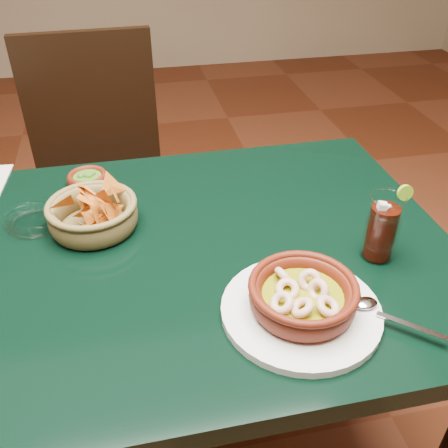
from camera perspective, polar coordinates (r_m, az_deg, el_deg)
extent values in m
cube|color=black|center=(1.00, -8.14, -4.08)|extent=(1.20, 0.80, 0.04)
cylinder|color=black|center=(1.60, 11.42, -4.37)|extent=(0.06, 0.06, 0.71)
cube|color=black|center=(1.67, -13.46, 2.39)|extent=(0.46, 0.46, 0.04)
cylinder|color=black|center=(1.68, -18.56, -8.93)|extent=(0.04, 0.04, 0.48)
cylinder|color=black|center=(1.67, -5.40, -7.11)|extent=(0.04, 0.04, 0.48)
cylinder|color=black|center=(1.97, -18.34, -1.35)|extent=(0.04, 0.04, 0.48)
cylinder|color=black|center=(1.97, -7.29, 0.22)|extent=(0.04, 0.04, 0.48)
cube|color=black|center=(1.74, -14.99, 13.01)|extent=(0.43, 0.05, 0.47)
cylinder|color=silver|center=(0.86, 8.76, -9.73)|extent=(0.27, 0.27, 0.01)
cylinder|color=#481308|center=(0.85, 8.83, -9.19)|extent=(0.16, 0.16, 0.01)
torus|color=#481308|center=(0.83, 8.95, -8.17)|extent=(0.20, 0.20, 0.04)
torus|color=#481308|center=(0.82, 9.09, -7.07)|extent=(0.18, 0.18, 0.01)
cylinder|color=#727209|center=(0.83, 8.96, -8.11)|extent=(0.14, 0.14, 0.01)
torus|color=beige|center=(0.83, 10.68, -7.49)|extent=(0.04, 0.05, 0.05)
torus|color=beige|center=(0.84, 9.78, -6.39)|extent=(0.06, 0.05, 0.05)
torus|color=beige|center=(0.85, 6.84, -5.99)|extent=(0.04, 0.05, 0.05)
torus|color=beige|center=(0.83, 7.26, -7.44)|extent=(0.06, 0.05, 0.04)
torus|color=beige|center=(0.80, 6.61, -8.95)|extent=(0.05, 0.06, 0.04)
torus|color=beige|center=(0.80, 8.89, -9.40)|extent=(0.05, 0.05, 0.04)
torus|color=beige|center=(0.80, 11.80, -9.22)|extent=(0.06, 0.05, 0.03)
cube|color=silver|center=(0.86, 20.69, -10.86)|extent=(0.09, 0.08, 0.00)
ellipsoid|color=silver|center=(0.87, 15.83, -8.69)|extent=(0.04, 0.03, 0.01)
cylinder|color=brown|center=(1.07, -14.52, -0.21)|extent=(0.16, 0.16, 0.01)
torus|color=brown|center=(1.06, -14.72, 0.93)|extent=(0.22, 0.22, 0.06)
torus|color=brown|center=(1.05, -14.94, 2.15)|extent=(0.19, 0.19, 0.01)
cone|color=#C06118|center=(1.05, -15.04, 2.69)|extent=(0.08, 0.05, 0.07)
cone|color=#C06118|center=(1.06, -14.74, 1.35)|extent=(0.06, 0.08, 0.05)
cone|color=#C06118|center=(1.03, -12.46, 1.34)|extent=(0.07, 0.07, 0.09)
cone|color=#C06118|center=(1.05, -13.88, 0.77)|extent=(0.06, 0.07, 0.08)
cone|color=#C06118|center=(1.06, -12.79, 4.21)|extent=(0.08, 0.05, 0.06)
cone|color=#C06118|center=(1.06, -15.33, 3.92)|extent=(0.07, 0.08, 0.06)
cone|color=#C06118|center=(1.02, -13.38, 2.93)|extent=(0.05, 0.07, 0.08)
cone|color=#C06118|center=(1.03, -14.79, 0.36)|extent=(0.09, 0.09, 0.04)
cone|color=#C06118|center=(1.07, -14.09, 1.15)|extent=(0.09, 0.02, 0.09)
cone|color=#C06118|center=(1.01, -14.22, 1.15)|extent=(0.03, 0.09, 0.09)
cone|color=#C06118|center=(1.03, -15.44, -0.25)|extent=(0.07, 0.07, 0.08)
cone|color=#C06118|center=(1.02, -14.49, 0.23)|extent=(0.09, 0.03, 0.09)
cone|color=#C06118|center=(1.03, -13.08, 0.05)|extent=(0.09, 0.05, 0.08)
cone|color=#C06118|center=(1.07, -15.10, 1.77)|extent=(0.08, 0.06, 0.09)
cone|color=#C06118|center=(1.06, -15.53, 3.52)|extent=(0.06, 0.09, 0.07)
cone|color=#C06118|center=(1.01, -13.54, 1.47)|extent=(0.04, 0.08, 0.07)
cone|color=#C06118|center=(1.03, -14.36, 0.91)|extent=(0.09, 0.05, 0.09)
cone|color=#C06118|center=(1.03, -12.29, 3.33)|extent=(0.03, 0.09, 0.09)
cone|color=#C06118|center=(1.06, -15.33, 1.18)|extent=(0.08, 0.03, 0.08)
cone|color=#C06118|center=(1.03, -14.29, 0.30)|extent=(0.07, 0.07, 0.08)
cone|color=#C06118|center=(1.03, -17.76, 2.42)|extent=(0.09, 0.07, 0.07)
cone|color=#C06118|center=(1.04, -15.47, 2.79)|extent=(0.07, 0.10, 0.07)
cylinder|color=#481308|center=(1.22, -15.19, 4.30)|extent=(0.08, 0.08, 0.01)
torus|color=#481308|center=(1.22, -15.30, 4.90)|extent=(0.11, 0.11, 0.04)
cylinder|color=#25510F|center=(1.21, -15.34, 5.12)|extent=(0.06, 0.06, 0.01)
sphere|color=#25510F|center=(1.21, -15.11, 5.30)|extent=(0.02, 0.02, 0.02)
sphere|color=#25510F|center=(1.22, -14.82, 5.55)|extent=(0.02, 0.02, 0.02)
sphere|color=#25510F|center=(1.22, -14.90, 5.55)|extent=(0.02, 0.02, 0.02)
sphere|color=#25510F|center=(1.21, -16.05, 5.24)|extent=(0.02, 0.02, 0.02)
sphere|color=#25510F|center=(1.21, -15.29, 5.31)|extent=(0.02, 0.02, 0.02)
cylinder|color=white|center=(1.01, 16.99, -3.37)|extent=(0.06, 0.06, 0.01)
torus|color=white|center=(0.97, 17.64, -0.37)|extent=(0.13, 0.13, 0.07)
cylinder|color=black|center=(0.98, 17.53, -0.89)|extent=(0.05, 0.05, 0.11)
cube|color=silver|center=(0.95, 18.06, 1.55)|extent=(0.02, 0.02, 0.02)
cube|color=silver|center=(0.94, 17.62, 1.90)|extent=(0.02, 0.02, 0.02)
cube|color=silver|center=(0.96, 17.36, 1.50)|extent=(0.02, 0.02, 0.02)
torus|color=white|center=(0.94, 18.34, 2.91)|extent=(0.07, 0.07, 0.00)
cylinder|color=#6EA019|center=(0.95, 19.99, 3.39)|extent=(0.03, 0.01, 0.03)
cylinder|color=white|center=(1.12, -20.88, 0.01)|extent=(0.11, 0.11, 0.01)
torus|color=white|center=(1.11, -21.00, 0.53)|extent=(0.13, 0.13, 0.03)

